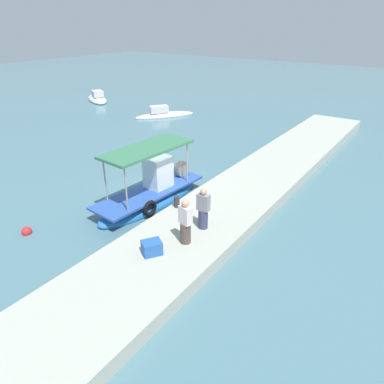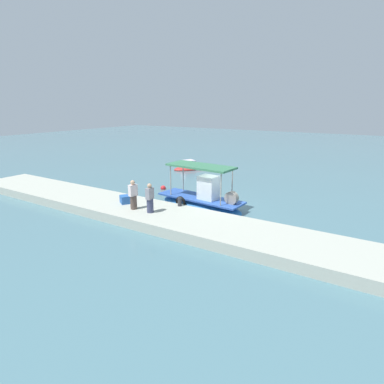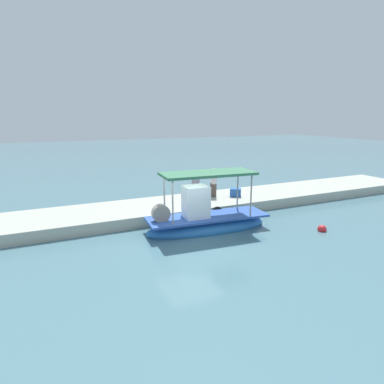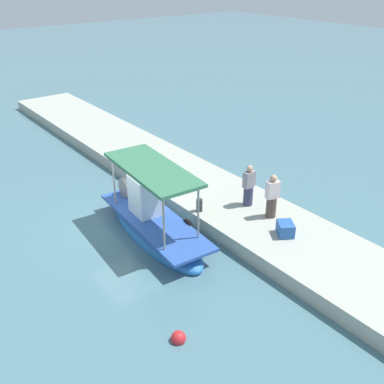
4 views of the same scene
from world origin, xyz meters
name	(u,v)px [view 2 (image 2 of 4)]	position (x,y,z in m)	size (l,w,h in m)	color
ground_plane	(220,209)	(0.00, 0.00, 0.00)	(120.00, 120.00, 0.00)	slate
dock_quay	(188,223)	(0.00, -3.81, 0.28)	(36.00, 3.62, 0.56)	#AFB1A3
main_fishing_boat	(202,200)	(-1.08, -0.51, 0.50)	(6.03, 2.19, 3.10)	#2A72C1
fisherman_near_bollard	(150,199)	(-2.28, -4.15, 1.31)	(0.39, 0.48, 1.66)	#373C5A
fisherman_by_crate	(133,196)	(-3.47, -4.18, 1.33)	(0.46, 0.53, 1.70)	brown
mooring_bollard	(180,202)	(-1.53, -2.32, 0.81)	(0.24, 0.24, 0.50)	#2D2D33
cargo_crate	(125,199)	(-4.67, -3.64, 0.79)	(0.65, 0.52, 0.47)	#285AA8
marker_buoy	(163,188)	(-5.96, 1.91, 0.08)	(0.41, 0.41, 0.41)	red
moored_boat_mid	(191,168)	(-8.33, 9.81, 0.15)	(3.41, 4.31, 1.17)	#BC332E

